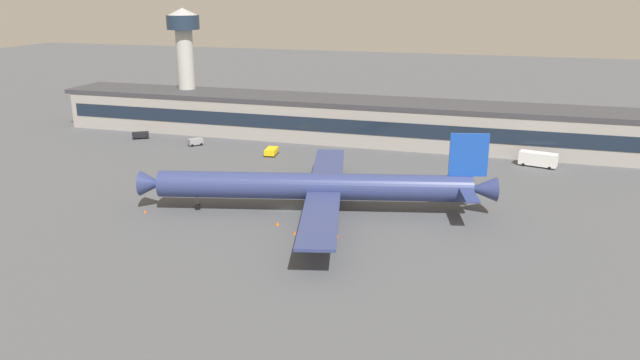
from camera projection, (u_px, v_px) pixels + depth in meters
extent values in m
plane|color=#4C4F54|center=(288.00, 209.00, 117.59)|extent=(600.00, 600.00, 0.00)
cube|color=#9E9993|center=(359.00, 122.00, 168.50)|extent=(170.35, 16.26, 10.06)
cube|color=#38383D|center=(359.00, 102.00, 166.85)|extent=(173.76, 16.58, 1.20)
cube|color=#192333|center=(352.00, 127.00, 160.87)|extent=(166.95, 0.16, 3.62)
cylinder|color=navy|center=(314.00, 186.00, 114.48)|extent=(56.94, 18.24, 4.89)
cone|color=navy|center=(152.00, 183.00, 116.12)|extent=(5.37, 5.55, 4.64)
cone|color=navy|center=(481.00, 189.00, 112.83)|extent=(6.26, 5.54, 4.40)
cube|color=#1947B2|center=(469.00, 155.00, 111.11)|extent=(6.77, 2.09, 7.82)
cube|color=navy|center=(469.00, 194.00, 107.66)|extent=(4.40, 9.12, 0.30)
cube|color=navy|center=(459.00, 176.00, 117.92)|extent=(4.40, 9.12, 0.30)
cube|color=navy|center=(320.00, 218.00, 99.87)|extent=(11.90, 26.52, 0.50)
cube|color=navy|center=(328.00, 166.00, 129.17)|extent=(11.90, 26.52, 0.50)
cylinder|color=#99999E|center=(315.00, 220.00, 104.13)|extent=(4.55, 3.56, 2.69)
cylinder|color=#99999E|center=(322.00, 180.00, 126.05)|extent=(4.55, 3.56, 2.69)
cylinder|color=black|center=(198.00, 207.00, 116.98)|extent=(1.19, 0.74, 1.10)
cylinder|color=slate|center=(197.00, 199.00, 116.52)|extent=(0.24, 0.24, 2.54)
cylinder|color=black|center=(329.00, 213.00, 113.54)|extent=(1.19, 0.74, 1.10)
cylinder|color=slate|center=(329.00, 205.00, 113.08)|extent=(0.24, 0.24, 2.54)
cylinder|color=black|center=(330.00, 205.00, 117.73)|extent=(1.19, 0.74, 1.10)
cylinder|color=slate|center=(330.00, 198.00, 117.28)|extent=(0.24, 0.24, 2.54)
cylinder|color=#B7B7B2|center=(186.00, 79.00, 183.47)|extent=(4.92, 4.92, 28.37)
cylinder|color=#1E2D42|center=(183.00, 22.00, 178.71)|extent=(9.36, 9.36, 4.00)
cone|color=#A5A5A5|center=(182.00, 11.00, 177.82)|extent=(8.42, 8.42, 2.00)
cube|color=white|center=(538.00, 159.00, 144.82)|extent=(8.82, 4.72, 3.00)
cube|color=black|center=(549.00, 158.00, 143.52)|extent=(3.47, 3.20, 0.75)
cylinder|color=black|center=(552.00, 165.00, 144.87)|extent=(0.75, 0.46, 0.70)
cylinder|color=black|center=(549.00, 168.00, 142.80)|extent=(0.75, 0.46, 0.70)
cylinder|color=black|center=(526.00, 162.00, 147.73)|extent=(0.75, 0.46, 0.70)
cylinder|color=black|center=(523.00, 165.00, 145.66)|extent=(0.75, 0.46, 0.70)
cube|color=yellow|center=(271.00, 151.00, 154.87)|extent=(3.18, 5.09, 1.40)
cube|color=black|center=(270.00, 151.00, 153.55)|extent=(2.58, 1.96, 0.35)
cylinder|color=black|center=(274.00, 156.00, 153.31)|extent=(0.38, 0.73, 0.70)
cylinder|color=black|center=(265.00, 155.00, 153.69)|extent=(0.38, 0.73, 0.70)
cylinder|color=black|center=(278.00, 152.00, 156.47)|extent=(0.38, 0.73, 0.70)
cylinder|color=black|center=(269.00, 152.00, 156.85)|extent=(0.38, 0.73, 0.70)
cube|color=black|center=(141.00, 135.00, 171.88)|extent=(4.74, 3.95, 1.50)
cube|color=black|center=(145.00, 133.00, 172.10)|extent=(2.23, 2.30, 0.38)
cylinder|color=black|center=(147.00, 136.00, 173.28)|extent=(0.75, 0.63, 0.70)
cylinder|color=black|center=(147.00, 138.00, 171.70)|extent=(0.75, 0.63, 0.70)
cylinder|color=black|center=(135.00, 137.00, 172.50)|extent=(0.75, 0.63, 0.70)
cylinder|color=black|center=(135.00, 138.00, 170.93)|extent=(0.75, 0.63, 0.70)
cube|color=gray|center=(195.00, 141.00, 164.44)|extent=(3.89, 4.02, 1.50)
cube|color=black|center=(199.00, 140.00, 164.85)|extent=(2.21, 2.16, 0.38)
cylinder|color=black|center=(199.00, 143.00, 166.03)|extent=(0.69, 0.72, 0.70)
cylinder|color=black|center=(201.00, 144.00, 164.56)|extent=(0.69, 0.72, 0.70)
cylinder|color=black|center=(190.00, 144.00, 164.77)|extent=(0.69, 0.72, 0.70)
cylinder|color=black|center=(192.00, 145.00, 163.30)|extent=(0.69, 0.72, 0.70)
cone|color=#F2590C|center=(277.00, 223.00, 109.24)|extent=(0.57, 0.57, 0.71)
cone|color=#F2590C|center=(145.00, 211.00, 115.35)|extent=(0.50, 0.50, 0.63)
cone|color=#F2590C|center=(337.00, 235.00, 104.12)|extent=(0.48, 0.48, 0.60)
cone|color=#F2590C|center=(295.00, 232.00, 105.36)|extent=(0.47, 0.47, 0.58)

